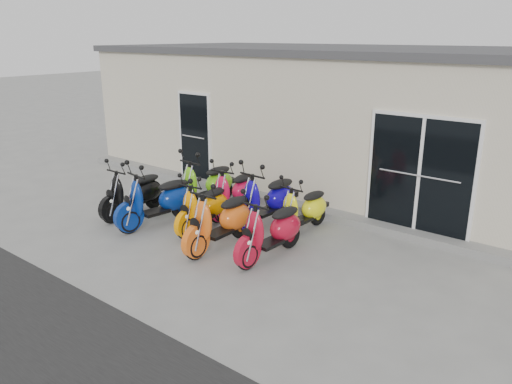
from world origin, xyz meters
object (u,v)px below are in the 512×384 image
Objects in this scene: scooter_front_orange_b at (220,212)px; scooter_back_blue at (267,192)px; scooter_back_green at (205,178)px; scooter_front_black at (133,186)px; scooter_front_orange_a at (204,200)px; scooter_front_red at (271,222)px; scooter_front_blue at (157,192)px; scooter_back_red at (233,186)px; scooter_back_yellow at (303,203)px.

scooter_front_orange_b is 0.96× the size of scooter_back_blue.
scooter_front_black is at bearing -121.86° from scooter_back_green.
scooter_back_green is (-0.87, 0.96, 0.08)m from scooter_front_orange_a.
scooter_front_blue is at bearing -173.42° from scooter_front_red.
scooter_back_green is 1.70m from scooter_back_blue.
scooter_front_black is 0.93× the size of scooter_back_green.
scooter_back_green is at bearing 178.14° from scooter_back_red.
scooter_front_blue is (0.84, -0.08, 0.05)m from scooter_front_black.
scooter_back_red reaches higher than scooter_front_orange_a.
scooter_front_orange_b is 0.98× the size of scooter_back_green.
scooter_front_orange_b is 1.75m from scooter_back_red.
scooter_front_black is 2.56m from scooter_front_orange_b.
scooter_back_yellow is (3.31, 1.40, -0.05)m from scooter_front_black.
scooter_front_red is 2.92m from scooter_back_green.
scooter_back_green reaches higher than scooter_front_black.
scooter_back_blue is (1.70, -0.02, 0.01)m from scooter_back_green.
scooter_front_red reaches higher than scooter_back_red.
scooter_front_blue is at bearing -138.48° from scooter_back_blue.
scooter_front_blue is 1.72m from scooter_front_orange_b.
scooter_front_orange_b is at bearing -86.48° from scooter_back_blue.
scooter_front_orange_a is 1.92m from scooter_back_yellow.
scooter_back_green is at bearing 158.84° from scooter_front_red.
scooter_back_green is at bearing -172.94° from scooter_back_yellow.
scooter_front_black reaches higher than scooter_back_yellow.
scooter_front_red is 1.02× the size of scooter_back_red.
scooter_front_black is 0.85m from scooter_front_blue.
scooter_back_green reaches higher than scooter_front_red.
scooter_front_orange_a is at bearing 175.58° from scooter_front_red.
scooter_front_red is at bearing -40.41° from scooter_back_red.
scooter_front_orange_a is at bearing -141.48° from scooter_back_yellow.
scooter_back_green is 2.46m from scooter_back_yellow.
scooter_front_orange_a is at bearing -45.69° from scooter_back_green.
scooter_front_blue reaches higher than scooter_front_orange_a.
scooter_front_orange_a is 0.88× the size of scooter_back_green.
scooter_front_blue is at bearing -7.50° from scooter_front_black.
scooter_front_blue is 2.18m from scooter_back_blue.
scooter_front_blue reaches higher than scooter_back_green.
scooter_front_orange_b reaches higher than scooter_front_black.
scooter_front_red is at bearing 12.51° from scooter_front_blue.
scooter_front_orange_b is 2.20m from scooter_back_green.
scooter_back_blue reaches higher than scooter_front_red.
scooter_back_yellow is (2.45, 0.13, -0.09)m from scooter_back_green.
scooter_front_blue is 2.69m from scooter_front_red.
scooter_back_blue is at bearing 89.05° from scooter_front_orange_b.
scooter_back_green is (-1.70, 1.40, 0.01)m from scooter_front_orange_b.
scooter_front_red is at bearing -21.95° from scooter_back_green.
scooter_front_orange_b is 1.14× the size of scooter_back_yellow.
scooter_back_yellow is at bearing 39.75° from scooter_front_blue.
scooter_front_blue reaches higher than scooter_back_yellow.
scooter_front_orange_a is 1.30m from scooter_back_green.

